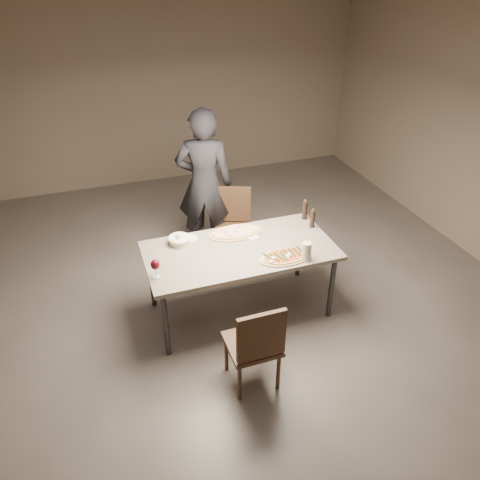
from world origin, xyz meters
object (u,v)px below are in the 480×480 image
object	(u,v)px
bread_basket	(179,240)
diner	(204,184)
ham_pizza	(235,232)
carafe	(306,251)
dining_table	(240,254)
pepper_mill_left	(305,210)
chair_near	(256,343)
chair_far	(233,221)
zucchini_pizza	(285,256)

from	to	relation	value
bread_basket	diner	bearing A→B (deg)	61.23
ham_pizza	carafe	distance (m)	0.80
dining_table	carafe	distance (m)	0.65
pepper_mill_left	carafe	distance (m)	0.77
bread_basket	pepper_mill_left	world-z (taller)	pepper_mill_left
chair_near	diner	size ratio (longest dim) A/B	0.50
ham_pizza	carafe	xyz separation A→B (m)	(0.46, -0.65, 0.08)
bread_basket	diner	distance (m)	1.06
diner	chair_far	bearing A→B (deg)	156.85
zucchini_pizza	chair_near	world-z (taller)	chair_near
bread_basket	chair_far	xyz separation A→B (m)	(0.77, 0.68, -0.30)
zucchini_pizza	chair_far	size ratio (longest dim) A/B	0.58
dining_table	ham_pizza	bearing A→B (deg)	80.20
chair_far	diner	bearing A→B (deg)	-21.70
chair_far	diner	xyz separation A→B (m)	(-0.26, 0.25, 0.40)
bread_basket	carafe	world-z (taller)	carafe
chair_near	diner	distance (m)	2.23
carafe	bread_basket	bearing A→B (deg)	147.81
pepper_mill_left	carafe	world-z (taller)	pepper_mill_left
zucchini_pizza	bread_basket	world-z (taller)	bread_basket
ham_pizza	bread_basket	bearing A→B (deg)	-162.37
zucchini_pizza	bread_basket	size ratio (longest dim) A/B	2.37
chair_near	chair_far	bearing A→B (deg)	76.54
dining_table	bread_basket	bearing A→B (deg)	151.79
pepper_mill_left	diner	distance (m)	1.22
chair_far	dining_table	bearing A→B (deg)	97.80
bread_basket	carafe	xyz separation A→B (m)	(1.03, -0.65, 0.05)
dining_table	diner	xyz separation A→B (m)	(-0.01, 1.21, 0.20)
bread_basket	chair_near	world-z (taller)	chair_near
carafe	diner	world-z (taller)	diner
dining_table	chair_near	xyz separation A→B (m)	(-0.20, -0.97, -0.20)
bread_basket	carafe	bearing A→B (deg)	-32.19
ham_pizza	chair_near	xyz separation A→B (m)	(-0.25, -1.25, -0.27)
carafe	ham_pizza	bearing A→B (deg)	125.38
dining_table	bread_basket	size ratio (longest dim) A/B	8.36
dining_table	ham_pizza	world-z (taller)	ham_pizza
ham_pizza	pepper_mill_left	distance (m)	0.79
dining_table	chair_near	size ratio (longest dim) A/B	2.05
ham_pizza	bread_basket	distance (m)	0.57
zucchini_pizza	carafe	distance (m)	0.20
zucchini_pizza	carafe	bearing A→B (deg)	-8.25
dining_table	zucchini_pizza	size ratio (longest dim) A/B	3.53
dining_table	pepper_mill_left	world-z (taller)	pepper_mill_left
ham_pizza	dining_table	bearing A→B (deg)	-82.12
carafe	chair_far	world-z (taller)	carafe
zucchini_pizza	carafe	world-z (taller)	carafe
bread_basket	chair_far	distance (m)	1.07
pepper_mill_left	chair_near	bearing A→B (deg)	-128.23
pepper_mill_left	bread_basket	bearing A→B (deg)	-177.75
diner	pepper_mill_left	bearing A→B (deg)	154.68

